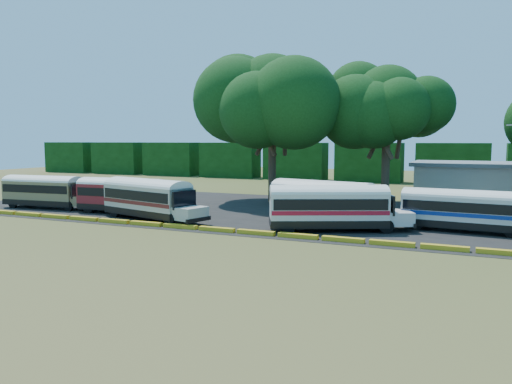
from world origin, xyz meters
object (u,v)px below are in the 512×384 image
at_px(bus_beige, 45,189).
at_px(bus_white_red, 331,205).
at_px(tree_west, 272,97).
at_px(bus_cream_west, 149,197).
at_px(bus_red, 124,193).

xyz_separation_m(bus_beige, bus_white_red, (27.84, -0.88, 0.08)).
bearing_deg(tree_west, bus_white_red, -54.27).
height_order(bus_beige, bus_white_red, bus_white_red).
relative_size(bus_cream_west, bus_white_red, 1.02).
bearing_deg(bus_beige, bus_cream_west, -12.21).
bearing_deg(bus_beige, tree_west, 31.70).
xyz_separation_m(bus_red, bus_white_red, (18.90, -1.13, 0.07)).
relative_size(bus_red, tree_west, 0.64).
height_order(bus_cream_west, bus_white_red, bus_cream_west).
bearing_deg(bus_red, bus_white_red, -7.83).
xyz_separation_m(bus_beige, bus_red, (8.93, 0.24, 0.01)).
bearing_deg(bus_white_red, bus_cream_west, 158.75).
bearing_deg(bus_cream_west, tree_west, 87.21).
relative_size(bus_red, bus_cream_west, 0.93).
bearing_deg(tree_west, bus_cream_west, -107.80).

